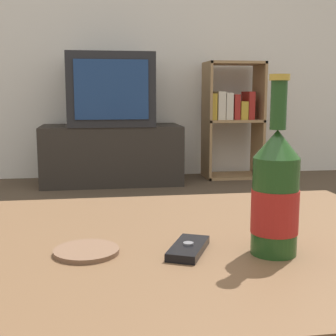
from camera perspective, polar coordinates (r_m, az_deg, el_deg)
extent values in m
cube|color=silver|center=(3.89, -7.58, 18.29)|extent=(8.00, 0.05, 2.60)
cube|color=brown|center=(0.87, -1.85, -10.00)|extent=(1.05, 0.73, 0.04)
cylinder|color=brown|center=(1.35, 17.10, -12.63)|extent=(0.07, 0.07, 0.37)
cube|color=#28231E|center=(3.55, -6.89, 1.68)|extent=(1.03, 0.48, 0.44)
cube|color=black|center=(3.52, -7.04, 9.43)|extent=(0.62, 0.50, 0.52)
cube|color=navy|center=(3.27, -6.90, 9.46)|extent=(0.51, 0.01, 0.41)
cube|color=#99754C|center=(3.73, 4.74, 5.77)|extent=(0.02, 0.30, 0.92)
cube|color=#99754C|center=(3.86, 10.98, 5.74)|extent=(0.02, 0.30, 0.92)
cube|color=#99754C|center=(3.84, 7.76, -0.93)|extent=(0.45, 0.30, 0.02)
cube|color=#99754C|center=(3.79, 7.91, 5.76)|extent=(0.45, 0.30, 0.02)
cube|color=#99754C|center=(3.79, 8.06, 12.54)|extent=(0.45, 0.30, 0.02)
cube|color=#B7932D|center=(3.74, 5.35, 7.48)|extent=(0.04, 0.21, 0.20)
cube|color=beige|center=(3.75, 6.21, 7.58)|extent=(0.06, 0.21, 0.22)
cube|color=beige|center=(3.77, 7.14, 7.51)|extent=(0.06, 0.21, 0.21)
cube|color=maroon|center=(3.79, 8.04, 7.39)|extent=(0.05, 0.21, 0.20)
cube|color=#B7932D|center=(3.80, 8.88, 6.97)|extent=(0.06, 0.21, 0.14)
cube|color=maroon|center=(3.82, 9.73, 7.53)|extent=(0.05, 0.21, 0.22)
cylinder|color=#1E4219|center=(0.79, 12.90, -4.57)|extent=(0.08, 0.08, 0.16)
cylinder|color=maroon|center=(0.79, 12.88, -5.14)|extent=(0.08, 0.08, 0.07)
cone|color=#1E4219|center=(0.77, 13.17, 2.90)|extent=(0.08, 0.08, 0.05)
cylinder|color=#1E4219|center=(0.77, 13.34, 7.46)|extent=(0.03, 0.03, 0.08)
cylinder|color=#B79333|center=(0.77, 13.46, 10.71)|extent=(0.03, 0.03, 0.01)
cube|color=black|center=(0.80, 2.50, -9.75)|extent=(0.09, 0.12, 0.01)
cylinder|color=slate|center=(0.79, 2.50, -9.17)|extent=(0.02, 0.02, 0.00)
cylinder|color=brown|center=(0.80, -9.92, -9.96)|extent=(0.11, 0.11, 0.01)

